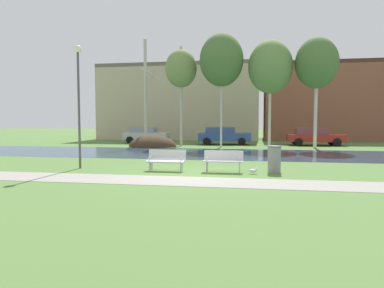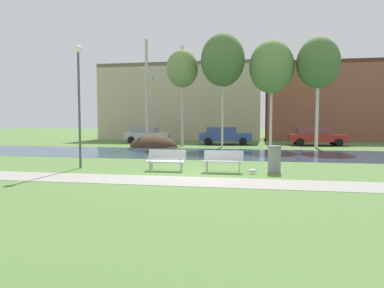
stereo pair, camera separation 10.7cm
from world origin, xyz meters
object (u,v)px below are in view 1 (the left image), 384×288
Objects in this scene: trash_bin at (274,159)px; streetlamp at (78,86)px; bench_left at (166,159)px; bench_right at (223,160)px; seagull at (253,171)px; parked_hatch_third_red at (314,136)px; parked_sedan_second_blue at (224,135)px; parked_van_nearest_silver at (146,135)px.

streetlamp is at bearing -179.03° from trash_bin.
bench_left is 2.37m from bench_right.
bench_right is 4.09× the size of seagull.
bench_left is 1.48× the size of trash_bin.
parked_hatch_third_red is at bearing 73.28° from seagull.
trash_bin is at bearing 2.42° from bench_left.
seagull is 16.78m from parked_sedan_second_blue.
trash_bin reaches higher than seagull.
bench_right is at bearing -63.15° from parked_van_nearest_silver.
bench_left is at bearing -93.60° from parked_sedan_second_blue.
parked_van_nearest_silver is (-9.82, 17.31, 0.65)m from seagull.
bench_right is 2.03m from trash_bin.
parked_sedan_second_blue reaches higher than trash_bin.
parked_sedan_second_blue is (-3.37, 16.10, 0.24)m from trash_bin.
parked_van_nearest_silver is at bearing 119.56° from seagull.
parked_van_nearest_silver reaches higher than trash_bin.
bench_left is at bearing -0.66° from streetlamp.
bench_right is at bearing -110.74° from parked_hatch_third_red.
parked_hatch_third_red is (12.49, 16.41, -2.78)m from streetlamp.
bench_left is 0.30× the size of streetlamp.
streetlamp is (-3.89, 0.04, 3.08)m from bench_left.
bench_left is 4.96m from streetlamp.
bench_right is 6.97m from streetlamp.
bench_left reaches higher than seagull.
streetlamp reaches higher than bench_right.
parked_hatch_third_red is at bearing -2.21° from parked_van_nearest_silver.
trash_bin is (4.40, 0.19, 0.09)m from bench_left.
parked_hatch_third_red reaches higher than bench_left.
trash_bin is (2.02, 0.19, 0.09)m from bench_right.
seagull is 0.07× the size of streetlamp.
parked_sedan_second_blue reaches higher than bench_right.
parked_sedan_second_blue is at bearing -178.74° from parked_hatch_third_red.
trash_bin is at bearing 0.97° from streetlamp.
parked_van_nearest_silver is 0.89× the size of parked_hatch_third_red.
parked_hatch_third_red is at bearing 69.26° from bench_right.
streetlamp is at bearing -82.09° from parked_van_nearest_silver.
bench_left is 0.35× the size of parked_hatch_third_red.
trash_bin is 19.92m from parked_van_nearest_silver.
bench_left is at bearing 175.42° from seagull.
trash_bin is 16.45m from parked_sedan_second_blue.
trash_bin is 0.23× the size of parked_hatch_third_red.
parked_hatch_third_red reaches higher than seagull.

